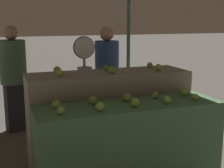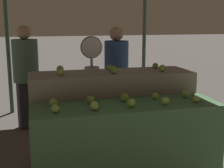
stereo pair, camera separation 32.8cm
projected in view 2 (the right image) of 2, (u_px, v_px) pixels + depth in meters
The scene contains 21 objects.
display_counter_front at pixel (127, 147), 3.13m from camera, with size 1.86×0.55×0.87m, color #4C7A4C.
display_counter_back at pixel (112, 118), 3.68m from camera, with size 1.86×0.55×1.10m, color gray.
apple_front_0 at pixel (55, 109), 2.77m from camera, with size 0.07×0.07×0.07m, color #8EB247.
apple_front_1 at pixel (95, 106), 2.84m from camera, with size 0.09×0.09×0.09m, color #8EB247.
apple_front_2 at pixel (131, 103), 2.94m from camera, with size 0.09×0.09×0.09m, color #84AD3D.
apple_front_3 at pixel (165, 101), 3.03m from camera, with size 0.08×0.08×0.08m, color #8EB247.
apple_front_4 at pixel (196, 99), 3.11m from camera, with size 0.07×0.07×0.07m, color #84AD3D.
apple_front_5 at pixel (53, 103), 2.96m from camera, with size 0.08×0.08×0.08m, color #84AD3D.
apple_front_6 at pixel (91, 100), 3.06m from camera, with size 0.08×0.08×0.08m, color #7AA338.
apple_front_7 at pixel (125, 98), 3.14m from camera, with size 0.09×0.09×0.09m, color #7AA338.
apple_front_8 at pixel (155, 96), 3.23m from camera, with size 0.07×0.07×0.07m, color #8EB247.
apple_front_9 at pixel (186, 94), 3.31m from camera, with size 0.08×0.08×0.08m, color #84AD3D.
apple_back_0 at pixel (61, 72), 3.32m from camera, with size 0.08×0.08×0.08m, color #8EB247.
apple_back_1 at pixel (114, 70), 3.46m from camera, with size 0.09×0.09×0.09m, color #7AA338.
apple_back_2 at pixel (162, 68), 3.60m from camera, with size 0.08×0.08×0.08m, color #84AD3D.
apple_back_3 at pixel (60, 69), 3.52m from camera, with size 0.08×0.08×0.08m, color #8EB247.
apple_back_4 at pixel (109, 68), 3.67m from camera, with size 0.07×0.07×0.07m, color #84AD3D.
apple_back_5 at pixel (155, 66), 3.81m from camera, with size 0.07×0.07×0.07m, color #84AD3D.
produce_scale at pixel (92, 66), 4.19m from camera, with size 0.30×0.20×1.47m.
person_vendor_at_scale at pixel (116, 72), 4.65m from camera, with size 0.47×0.47×1.59m.
person_customer_left at pixel (26, 71), 4.81m from camera, with size 0.48×0.48×1.61m.
Camera 2 is at (-0.88, -2.81, 1.69)m, focal length 50.00 mm.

